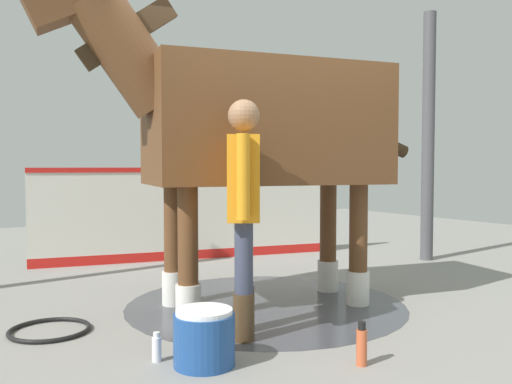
{
  "coord_description": "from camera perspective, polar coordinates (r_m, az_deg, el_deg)",
  "views": [
    {
      "loc": [
        3.65,
        -2.58,
        1.23
      ],
      "look_at": [
        0.04,
        -0.24,
        1.02
      ],
      "focal_mm": 38.12,
      "sensor_mm": 36.0,
      "label": 1
    }
  ],
  "objects": [
    {
      "name": "bottle_shampoo",
      "position": [
        3.59,
        -10.38,
        -15.8
      ],
      "size": [
        0.06,
        0.06,
        0.19
      ],
      "color": "white",
      "rests_on": "ground"
    },
    {
      "name": "ground_plane",
      "position": [
        4.63,
        2.33,
        -12.71
      ],
      "size": [
        16.0,
        16.0,
        0.02
      ],
      "primitive_type": "cube",
      "color": "gray"
    },
    {
      "name": "hose_coil",
      "position": [
        4.4,
        -20.84,
        -13.35
      ],
      "size": [
        0.59,
        0.59,
        0.03
      ],
      "primitive_type": "torus",
      "color": "black",
      "rests_on": "ground"
    },
    {
      "name": "wash_bucket",
      "position": [
        3.46,
        -5.46,
        -14.96
      ],
      "size": [
        0.38,
        0.38,
        0.35
      ],
      "color": "#1E478C",
      "rests_on": "ground"
    },
    {
      "name": "barrier_wall",
      "position": [
        7.2,
        -6.39,
        -2.57
      ],
      "size": [
        0.97,
        4.03,
        1.2
      ],
      "color": "silver",
      "rests_on": "ground"
    },
    {
      "name": "wet_patch",
      "position": [
        4.9,
        1.03,
        -11.71
      ],
      "size": [
        2.45,
        2.45,
        0.0
      ],
      "primitive_type": "cylinder",
      "color": "#42444C",
      "rests_on": "ground"
    },
    {
      "name": "bottle_spray",
      "position": [
        3.52,
        11.02,
        -15.53
      ],
      "size": [
        0.07,
        0.07,
        0.27
      ],
      "color": "#CC5933",
      "rests_on": "ground"
    },
    {
      "name": "horse",
      "position": [
        4.71,
        -0.42,
        6.98
      ],
      "size": [
        1.43,
        3.41,
        2.78
      ],
      "rotation": [
        0.0,
        0.0,
        -1.79
      ],
      "color": "brown",
      "rests_on": "ground"
    },
    {
      "name": "handler",
      "position": [
        3.87,
        -1.27,
        -0.87
      ],
      "size": [
        0.59,
        0.45,
        1.7
      ],
      "rotation": [
        0.0,
        0.0,
        1.01
      ],
      "color": "#47331E",
      "rests_on": "ground"
    },
    {
      "name": "roof_post_far",
      "position": [
        7.4,
        17.62,
        5.51
      ],
      "size": [
        0.16,
        0.16,
        3.19
      ],
      "primitive_type": "cylinder",
      "color": "#4C4C51",
      "rests_on": "ground"
    }
  ]
}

